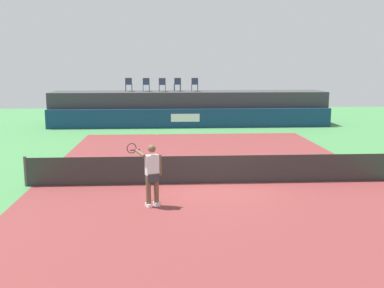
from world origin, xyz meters
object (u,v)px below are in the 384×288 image
(spectator_chair_right, at_px, (177,84))
(net_post_near, at_px, (25,171))
(tennis_ball, at_px, (157,135))
(spectator_chair_center, at_px, (162,84))
(spectator_chair_far_right, at_px, (195,84))
(spectator_chair_left, at_px, (146,84))
(spectator_chair_far_left, at_px, (129,84))
(tennis_player, at_px, (152,173))

(spectator_chair_right, bearing_deg, net_post_near, -109.34)
(spectator_chair_right, bearing_deg, tennis_ball, -104.36)
(spectator_chair_center, xyz_separation_m, net_post_near, (-4.43, -15.07, -2.19))
(spectator_chair_right, xyz_separation_m, tennis_ball, (-1.30, -5.08, -2.66))
(net_post_near, bearing_deg, spectator_chair_right, 70.66)
(spectator_chair_far_right, bearing_deg, net_post_near, -113.25)
(spectator_chair_left, bearing_deg, net_post_near, -102.42)
(spectator_chair_left, distance_m, net_post_near, 15.82)
(spectator_chair_far_left, distance_m, tennis_player, 18.08)
(spectator_chair_far_right, xyz_separation_m, net_post_near, (-6.58, -15.32, -2.19))
(spectator_chair_right, bearing_deg, spectator_chair_far_left, 179.84)
(spectator_chair_center, xyz_separation_m, spectator_chair_far_right, (2.15, 0.25, 0.00))
(net_post_near, relative_size, tennis_ball, 14.71)
(spectator_chair_left, bearing_deg, tennis_player, -87.28)
(tennis_player, bearing_deg, spectator_chair_center, 89.27)
(spectator_chair_far_right, bearing_deg, spectator_chair_right, 170.97)
(spectator_chair_far_left, distance_m, spectator_chair_left, 1.18)
(spectator_chair_far_right, distance_m, net_post_near, 16.81)
(tennis_ball, bearing_deg, tennis_player, -89.68)
(spectator_chair_right, xyz_separation_m, net_post_near, (-5.44, -15.50, -2.19))
(spectator_chair_far_left, height_order, spectator_chair_center, same)
(spectator_chair_far_left, bearing_deg, spectator_chair_far_right, -2.49)
(spectator_chair_far_left, bearing_deg, spectator_chair_center, -11.13)
(spectator_chair_far_left, distance_m, spectator_chair_center, 2.26)
(tennis_ball, bearing_deg, spectator_chair_far_right, 63.51)
(spectator_chair_far_right, bearing_deg, spectator_chair_far_left, 177.51)
(spectator_chair_right, bearing_deg, spectator_chair_left, -174.66)
(spectator_chair_far_right, bearing_deg, spectator_chair_left, -179.79)
(tennis_player, height_order, tennis_ball, tennis_player)
(spectator_chair_center, height_order, spectator_chair_right, same)
(spectator_chair_far_left, relative_size, tennis_ball, 13.06)
(spectator_chair_far_left, relative_size, spectator_chair_left, 1.00)
(tennis_player, relative_size, tennis_ball, 26.03)
(spectator_chair_left, bearing_deg, tennis_ball, -81.08)
(spectator_chair_left, height_order, tennis_player, spectator_chair_left)
(spectator_chair_center, distance_m, spectator_chair_right, 1.09)
(spectator_chair_far_left, distance_m, net_post_near, 15.82)
(spectator_chair_left, distance_m, spectator_chair_far_right, 3.21)
(spectator_chair_right, xyz_separation_m, spectator_chair_far_right, (1.14, -0.18, 0.00))
(spectator_chair_left, bearing_deg, spectator_chair_far_right, 0.21)
(spectator_chair_left, height_order, spectator_chair_right, same)
(spectator_chair_far_left, xyz_separation_m, spectator_chair_far_right, (4.37, -0.19, 0.00))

